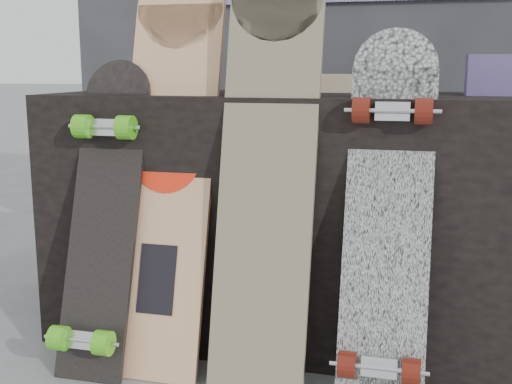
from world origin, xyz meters
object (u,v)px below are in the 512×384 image
(vendor_table, at_px, (301,216))
(longboard_cascadia, at_px, (388,211))
(longboard_celtic, at_px, (268,155))
(longboard_geisha, at_px, (169,152))
(skateboard_dark, at_px, (103,212))

(vendor_table, relative_size, longboard_cascadia, 1.61)
(longboard_celtic, distance_m, longboard_cascadia, 0.36)
(vendor_table, bearing_deg, longboard_celtic, -95.84)
(longboard_geisha, distance_m, longboard_celtic, 0.32)
(longboard_cascadia, distance_m, skateboard_dark, 0.82)
(skateboard_dark, bearing_deg, longboard_geisha, 29.01)
(longboard_celtic, relative_size, skateboard_dark, 1.34)
(longboard_geisha, bearing_deg, vendor_table, 37.74)
(longboard_geisha, relative_size, longboard_celtic, 0.99)
(vendor_table, distance_m, longboard_celtic, 0.41)
(vendor_table, bearing_deg, skateboard_dark, -144.96)
(longboard_geisha, height_order, longboard_celtic, longboard_celtic)
(longboard_celtic, bearing_deg, longboard_cascadia, -4.19)
(skateboard_dark, bearing_deg, longboard_cascadia, 1.10)
(vendor_table, bearing_deg, longboard_geisha, -142.26)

